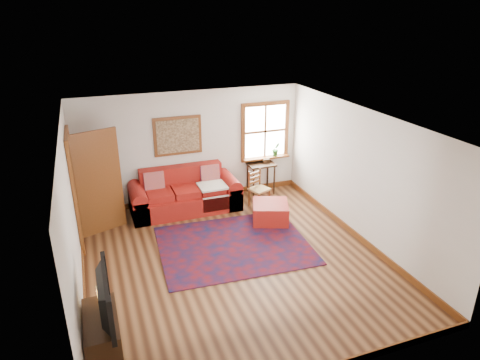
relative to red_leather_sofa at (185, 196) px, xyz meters
name	(u,v)px	position (x,y,z in m)	size (l,w,h in m)	color
ground	(233,260)	(0.30, -2.30, -0.30)	(5.50, 5.50, 0.00)	#3F2111
room_envelope	(232,172)	(0.30, -2.28, 1.35)	(5.04, 5.54, 2.52)	silver
window	(266,137)	(2.08, 0.41, 1.01)	(1.18, 0.20, 1.38)	white
doorway	(90,184)	(-1.90, -0.52, 0.77)	(0.89, 1.08, 2.14)	black
framed_artwork	(178,136)	(0.00, 0.42, 1.25)	(1.05, 0.07, 0.85)	brown
persian_rug	(234,245)	(0.48, -1.83, -0.29)	(2.73, 2.18, 0.02)	#5E0D12
red_leather_sofa	(185,196)	(0.00, 0.00, 0.00)	(2.33, 0.96, 0.91)	maroon
red_ottoman	(270,212)	(1.51, -1.18, -0.10)	(0.71, 0.71, 0.41)	maroon
side_table	(261,168)	(1.89, 0.23, 0.32)	(0.62, 0.47, 0.74)	black
ladder_back_chair	(258,187)	(1.55, -0.40, 0.14)	(0.49, 0.48, 0.83)	tan
media_cabinet	(102,334)	(-1.97, -3.71, -0.04)	(0.43, 0.94, 0.52)	black
television	(98,298)	(-1.95, -3.75, 0.54)	(1.11, 0.15, 0.64)	black
candle_hurricane	(101,292)	(-1.92, -3.29, 0.30)	(0.12, 0.12, 0.18)	silver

